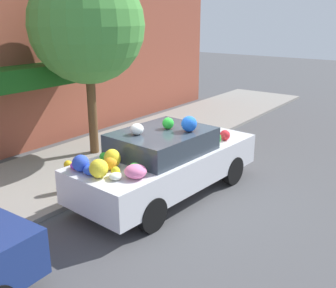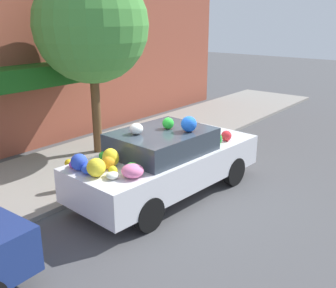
% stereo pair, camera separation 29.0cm
% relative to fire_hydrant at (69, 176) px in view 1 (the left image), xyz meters
% --- Properties ---
extents(ground_plane, '(60.00, 60.00, 0.00)m').
position_rel_fire_hydrant_xyz_m(ground_plane, '(1.32, -1.57, -0.45)').
color(ground_plane, '#4C4C4F').
extents(sidewalk_curb, '(24.00, 3.20, 0.10)m').
position_rel_fire_hydrant_xyz_m(sidewalk_curb, '(1.32, 1.13, -0.40)').
color(sidewalk_curb, gray).
rests_on(sidewalk_curb, ground).
extents(building_facade, '(18.00, 1.20, 6.30)m').
position_rel_fire_hydrant_xyz_m(building_facade, '(1.32, 3.35, 2.66)').
color(building_facade, '#9E4C38').
rests_on(building_facade, ground).
extents(street_tree, '(2.93, 2.93, 4.84)m').
position_rel_fire_hydrant_xyz_m(street_tree, '(2.09, 1.44, 3.01)').
color(street_tree, brown).
rests_on(street_tree, sidewalk_curb).
extents(fire_hydrant, '(0.20, 0.20, 0.70)m').
position_rel_fire_hydrant_xyz_m(fire_hydrant, '(0.00, 0.00, 0.00)').
color(fire_hydrant, gold).
rests_on(fire_hydrant, sidewalk_curb).
extents(art_car, '(4.53, 2.02, 1.79)m').
position_rel_fire_hydrant_xyz_m(art_car, '(1.24, -1.65, 0.34)').
color(art_car, silver).
rests_on(art_car, ground).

